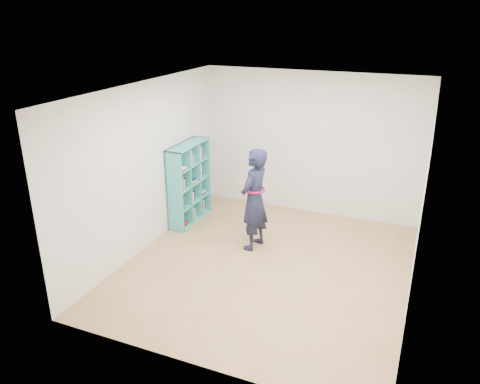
% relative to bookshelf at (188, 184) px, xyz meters
% --- Properties ---
extents(floor, '(4.50, 4.50, 0.00)m').
position_rel_bookshelf_xyz_m(floor, '(1.86, -1.02, -0.69)').
color(floor, '#956D44').
rests_on(floor, ground).
extents(ceiling, '(4.50, 4.50, 0.00)m').
position_rel_bookshelf_xyz_m(ceiling, '(1.86, -1.02, 1.91)').
color(ceiling, white).
rests_on(ceiling, wall_back).
extents(wall_left, '(0.02, 4.50, 2.60)m').
position_rel_bookshelf_xyz_m(wall_left, '(-0.14, -1.02, 0.61)').
color(wall_left, beige).
rests_on(wall_left, floor).
extents(wall_right, '(0.02, 4.50, 2.60)m').
position_rel_bookshelf_xyz_m(wall_right, '(3.86, -1.02, 0.61)').
color(wall_right, beige).
rests_on(wall_right, floor).
extents(wall_back, '(4.00, 0.02, 2.60)m').
position_rel_bookshelf_xyz_m(wall_back, '(1.86, 1.23, 0.61)').
color(wall_back, beige).
rests_on(wall_back, floor).
extents(wall_front, '(4.00, 0.02, 2.60)m').
position_rel_bookshelf_xyz_m(wall_front, '(1.86, -3.27, 0.61)').
color(wall_front, beige).
rests_on(wall_front, floor).
extents(bookshelf, '(0.31, 1.07, 1.42)m').
position_rel_bookshelf_xyz_m(bookshelf, '(0.00, 0.00, 0.00)').
color(bookshelf, teal).
rests_on(bookshelf, floor).
extents(person, '(0.48, 0.65, 1.64)m').
position_rel_bookshelf_xyz_m(person, '(1.45, -0.52, 0.13)').
color(person, black).
rests_on(person, floor).
extents(smartphone, '(0.03, 0.11, 0.13)m').
position_rel_bookshelf_xyz_m(smartphone, '(1.32, -0.42, 0.24)').
color(smartphone, silver).
rests_on(smartphone, person).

